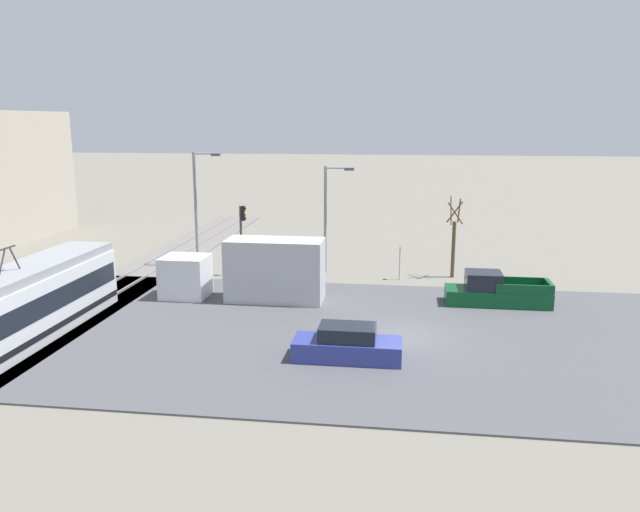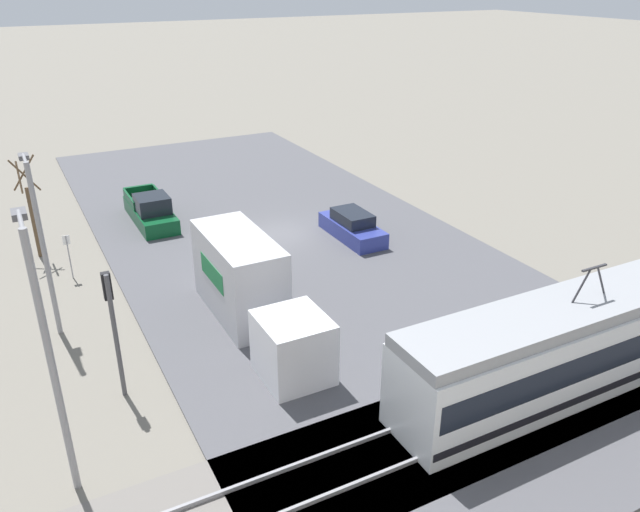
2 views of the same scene
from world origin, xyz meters
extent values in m
plane|color=slate|center=(0.00, 0.00, 0.00)|extent=(320.00, 320.00, 0.00)
cube|color=#4C4C51|center=(0.00, 0.00, 0.04)|extent=(18.29, 44.31, 0.08)
cube|color=slate|center=(0.00, 17.17, 0.04)|extent=(69.94, 4.40, 0.08)
cube|color=gray|center=(0.00, 16.45, 0.15)|extent=(68.54, 0.10, 0.14)
cube|color=gray|center=(0.00, 17.89, 0.15)|extent=(68.54, 0.10, 0.14)
cube|color=silver|center=(-3.57, 17.17, 1.55)|extent=(14.41, 2.71, 2.93)
cube|color=black|center=(-3.57, 17.17, 1.90)|extent=(13.98, 2.74, 0.98)
cube|color=black|center=(-3.57, 17.17, 0.64)|extent=(14.27, 2.75, 0.28)
cube|color=gray|center=(-3.57, 17.17, 3.22)|extent=(14.41, 2.49, 0.42)
cylinder|color=#2D2D33|center=(-4.02, 17.17, 3.98)|extent=(0.66, 0.07, 1.15)
cylinder|color=#2D2D33|center=(-3.12, 17.17, 3.98)|extent=(0.66, 0.07, 1.15)
cube|color=#2D2D33|center=(-3.57, 17.17, 4.53)|extent=(1.10, 0.08, 0.06)
cube|color=silver|center=(5.01, 12.31, 1.26)|extent=(2.32, 2.53, 2.36)
cube|color=#B2B2B7|center=(5.01, 7.09, 1.82)|extent=(2.32, 5.37, 3.47)
cube|color=#196B38|center=(6.18, 7.09, 2.16)|extent=(0.02, 2.69, 0.87)
cube|color=#0C4723|center=(5.86, -5.15, 0.51)|extent=(1.91, 5.61, 0.86)
cube|color=black|center=(5.86, -4.36, 1.41)|extent=(1.76, 1.91, 0.94)
cube|color=#0C4723|center=(6.74, -6.32, 1.20)|extent=(0.11, 2.81, 0.50)
cube|color=#0C4723|center=(4.98, -6.32, 1.20)|extent=(0.11, 2.81, 0.50)
cube|color=#0C4723|center=(5.86, -7.84, 1.20)|extent=(1.76, 0.22, 0.50)
cube|color=red|center=(6.60, -7.92, 0.77)|extent=(0.14, 0.04, 0.18)
cube|color=navy|center=(-3.27, 2.27, 0.51)|extent=(1.76, 4.58, 0.86)
cube|color=black|center=(-3.27, 2.27, 1.25)|extent=(1.51, 2.38, 0.63)
cylinder|color=#47474C|center=(10.62, 10.50, 2.30)|extent=(0.16, 0.16, 4.60)
cube|color=black|center=(10.62, 10.32, 4.13)|extent=(0.28, 0.22, 0.95)
sphere|color=#390606|center=(10.62, 10.20, 4.45)|extent=(0.18, 0.18, 0.18)
sphere|color=yellow|center=(10.62, 10.20, 4.13)|extent=(0.18, 0.18, 0.18)
sphere|color=black|center=(10.62, 10.20, 3.81)|extent=(0.18, 0.18, 0.18)
cylinder|color=brown|center=(12.02, -3.16, 1.83)|extent=(0.24, 0.24, 3.66)
cylinder|color=brown|center=(12.27, -3.16, 4.23)|extent=(0.09, 1.02, 1.40)
cylinder|color=brown|center=(12.02, -2.91, 4.36)|extent=(1.23, 0.09, 1.70)
cylinder|color=brown|center=(11.77, -3.16, 4.23)|extent=(0.09, 1.02, 1.40)
cylinder|color=brown|center=(12.02, -3.41, 4.36)|extent=(1.23, 0.09, 1.70)
cylinder|color=gray|center=(12.08, 5.17, 3.55)|extent=(0.20, 0.20, 7.09)
cylinder|color=gray|center=(12.08, 4.37, 6.97)|extent=(0.12, 1.60, 0.12)
cube|color=#515156|center=(12.08, 3.62, 6.91)|extent=(0.36, 0.60, 0.18)
cylinder|color=gray|center=(12.70, 14.19, 3.96)|extent=(0.20, 0.20, 7.91)
cylinder|color=gray|center=(12.70, 13.39, 7.79)|extent=(0.12, 1.60, 0.12)
cube|color=#515156|center=(12.70, 12.64, 7.73)|extent=(0.36, 0.60, 0.18)
cylinder|color=gray|center=(10.92, 0.24, 1.09)|extent=(0.06, 0.06, 2.17)
cube|color=white|center=(10.92, 0.21, 1.95)|extent=(0.32, 0.02, 0.44)
cube|color=red|center=(10.92, 0.20, 1.95)|extent=(0.31, 0.01, 0.10)
camera|label=1|loc=(-28.08, 0.05, 9.97)|focal=35.00mm
camera|label=2|loc=(12.78, 29.19, 13.33)|focal=35.00mm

